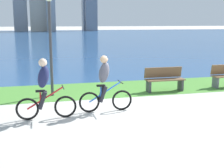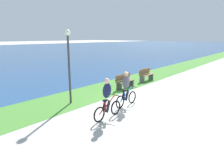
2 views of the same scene
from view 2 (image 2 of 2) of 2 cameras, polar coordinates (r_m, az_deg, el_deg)
name	(u,v)px [view 2 (image 2 of 2)]	position (r m, az deg, el deg)	size (l,w,h in m)	color
ground_plane	(143,103)	(10.23, 8.76, -5.30)	(300.00, 300.00, 0.00)	#B2AFA8
grass_strip_bayside	(95,92)	(12.18, -4.81, -2.19)	(120.00, 2.89, 0.01)	#478433
cyclist_lead	(126,89)	(9.51, 3.96, -1.38)	(1.59, 0.52, 1.65)	black
cyclist_trailing	(107,99)	(8.02, -1.36, -4.10)	(1.62, 0.52, 1.65)	black
bench_near_path	(146,75)	(15.41, 9.51, 2.60)	(1.50, 0.47, 0.90)	brown
bench_far_along_path	(125,81)	(12.99, 3.54, 0.82)	(1.50, 0.47, 0.90)	brown
lamppost_tall	(69,55)	(9.87, -12.07, 7.84)	(0.28, 0.28, 3.53)	#38383D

